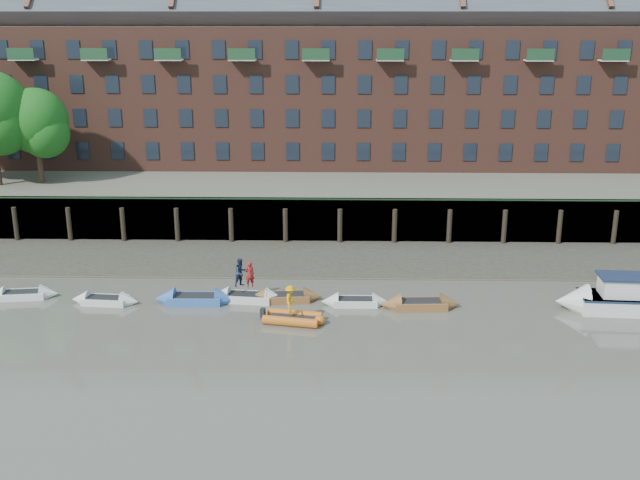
{
  "coord_description": "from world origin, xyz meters",
  "views": [
    {
      "loc": [
        1.7,
        -30.96,
        16.25
      ],
      "look_at": [
        0.75,
        12.0,
        3.2
      ],
      "focal_mm": 42.0,
      "sensor_mm": 36.0,
      "label": 1
    }
  ],
  "objects_px": {
    "rowboat_0": "(23,295)",
    "rowboat_2": "(195,299)",
    "rowboat_6": "(420,304)",
    "rowboat_1": "(105,300)",
    "rowboat_3": "(248,297)",
    "person_rower_a": "(250,274)",
    "person_rib_crew": "(290,300)",
    "person_rower_b": "(241,273)",
    "rowboat_5": "(355,302)",
    "motor_launch": "(607,299)",
    "rib_tender": "(295,318)",
    "rowboat_4": "(285,297)"
  },
  "relations": [
    {
      "from": "rowboat_0",
      "to": "rowboat_2",
      "type": "distance_m",
      "value": 10.43
    },
    {
      "from": "rowboat_5",
      "to": "person_rower_a",
      "type": "bearing_deg",
      "value": 174.6
    },
    {
      "from": "rowboat_4",
      "to": "motor_launch",
      "type": "bearing_deg",
      "value": -9.28
    },
    {
      "from": "rowboat_2",
      "to": "rowboat_5",
      "type": "relative_size",
      "value": 1.21
    },
    {
      "from": "rowboat_0",
      "to": "motor_launch",
      "type": "bearing_deg",
      "value": -9.89
    },
    {
      "from": "rowboat_3",
      "to": "rowboat_6",
      "type": "relative_size",
      "value": 0.97
    },
    {
      "from": "motor_launch",
      "to": "person_rib_crew",
      "type": "distance_m",
      "value": 18.04
    },
    {
      "from": "rowboat_1",
      "to": "rowboat_2",
      "type": "relative_size",
      "value": 0.86
    },
    {
      "from": "motor_launch",
      "to": "rowboat_5",
      "type": "bearing_deg",
      "value": 1.63
    },
    {
      "from": "rowboat_2",
      "to": "rib_tender",
      "type": "xyz_separation_m",
      "value": [
        5.99,
        -2.75,
        0.01
      ]
    },
    {
      "from": "rowboat_4",
      "to": "rowboat_1",
      "type": "bearing_deg",
      "value": 177.72
    },
    {
      "from": "rowboat_0",
      "to": "person_rib_crew",
      "type": "bearing_deg",
      "value": -19.36
    },
    {
      "from": "rowboat_5",
      "to": "motor_launch",
      "type": "height_order",
      "value": "motor_launch"
    },
    {
      "from": "rowboat_6",
      "to": "person_rower_a",
      "type": "relative_size",
      "value": 2.99
    },
    {
      "from": "rib_tender",
      "to": "rowboat_1",
      "type": "bearing_deg",
      "value": 178.45
    },
    {
      "from": "rowboat_2",
      "to": "rowboat_3",
      "type": "xyz_separation_m",
      "value": [
        3.02,
        0.39,
        -0.02
      ]
    },
    {
      "from": "rowboat_5",
      "to": "rowboat_1",
      "type": "bearing_deg",
      "value": -179.72
    },
    {
      "from": "rib_tender",
      "to": "person_rib_crew",
      "type": "height_order",
      "value": "person_rib_crew"
    },
    {
      "from": "rowboat_0",
      "to": "rowboat_5",
      "type": "bearing_deg",
      "value": -9.83
    },
    {
      "from": "rowboat_5",
      "to": "person_rower_a",
      "type": "height_order",
      "value": "person_rower_a"
    },
    {
      "from": "person_rower_b",
      "to": "rowboat_5",
      "type": "bearing_deg",
      "value": -49.7
    },
    {
      "from": "person_rower_b",
      "to": "person_rib_crew",
      "type": "xyz_separation_m",
      "value": [
        3.1,
        -3.3,
        -0.37
      ]
    },
    {
      "from": "rowboat_2",
      "to": "rowboat_5",
      "type": "height_order",
      "value": "rowboat_2"
    },
    {
      "from": "rowboat_0",
      "to": "person_rower_a",
      "type": "bearing_deg",
      "value": -8.32
    },
    {
      "from": "rowboat_0",
      "to": "rowboat_4",
      "type": "distance_m",
      "value": 15.66
    },
    {
      "from": "rowboat_6",
      "to": "person_rower_b",
      "type": "distance_m",
      "value": 10.61
    },
    {
      "from": "rowboat_1",
      "to": "rowboat_3",
      "type": "relative_size",
      "value": 0.91
    },
    {
      "from": "motor_launch",
      "to": "person_rib_crew",
      "type": "relative_size",
      "value": 4.24
    },
    {
      "from": "rowboat_4",
      "to": "person_rib_crew",
      "type": "distance_m",
      "value": 3.39
    },
    {
      "from": "rowboat_5",
      "to": "rowboat_3",
      "type": "bearing_deg",
      "value": 175.23
    },
    {
      "from": "rowboat_4",
      "to": "person_rower_a",
      "type": "height_order",
      "value": "person_rower_a"
    },
    {
      "from": "rowboat_6",
      "to": "rowboat_1",
      "type": "bearing_deg",
      "value": 176.08
    },
    {
      "from": "rowboat_6",
      "to": "motor_launch",
      "type": "height_order",
      "value": "motor_launch"
    },
    {
      "from": "rowboat_4",
      "to": "rib_tender",
      "type": "distance_m",
      "value": 3.27
    },
    {
      "from": "rowboat_1",
      "to": "person_rib_crew",
      "type": "bearing_deg",
      "value": -8.2
    },
    {
      "from": "rowboat_1",
      "to": "rowboat_3",
      "type": "height_order",
      "value": "rowboat_3"
    },
    {
      "from": "rowboat_6",
      "to": "person_rower_a",
      "type": "height_order",
      "value": "person_rower_a"
    },
    {
      "from": "rowboat_4",
      "to": "person_rower_a",
      "type": "xyz_separation_m",
      "value": [
        -2.06,
        0.01,
        1.42
      ]
    },
    {
      "from": "rowboat_2",
      "to": "person_rower_b",
      "type": "relative_size",
      "value": 2.82
    },
    {
      "from": "rowboat_5",
      "to": "rowboat_0",
      "type": "bearing_deg",
      "value": 177.9
    },
    {
      "from": "rowboat_1",
      "to": "person_rower_a",
      "type": "bearing_deg",
      "value": 9.22
    },
    {
      "from": "rowboat_0",
      "to": "rowboat_6",
      "type": "height_order",
      "value": "rowboat_6"
    },
    {
      "from": "rowboat_1",
      "to": "rowboat_3",
      "type": "xyz_separation_m",
      "value": [
        8.27,
        0.62,
        0.02
      ]
    },
    {
      "from": "rowboat_2",
      "to": "rowboat_3",
      "type": "relative_size",
      "value": 1.06
    },
    {
      "from": "rowboat_1",
      "to": "person_rower_b",
      "type": "distance_m",
      "value": 8.08
    },
    {
      "from": "rowboat_3",
      "to": "person_rower_a",
      "type": "distance_m",
      "value": 1.42
    },
    {
      "from": "rowboat_1",
      "to": "person_rower_b",
      "type": "height_order",
      "value": "person_rower_b"
    },
    {
      "from": "rib_tender",
      "to": "person_rib_crew",
      "type": "bearing_deg",
      "value": -172.44
    },
    {
      "from": "rowboat_0",
      "to": "rowboat_2",
      "type": "xyz_separation_m",
      "value": [
        10.42,
        -0.56,
        0.03
      ]
    },
    {
      "from": "rowboat_4",
      "to": "rib_tender",
      "type": "xyz_separation_m",
      "value": [
        0.75,
        -3.18,
        0.03
      ]
    }
  ]
}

